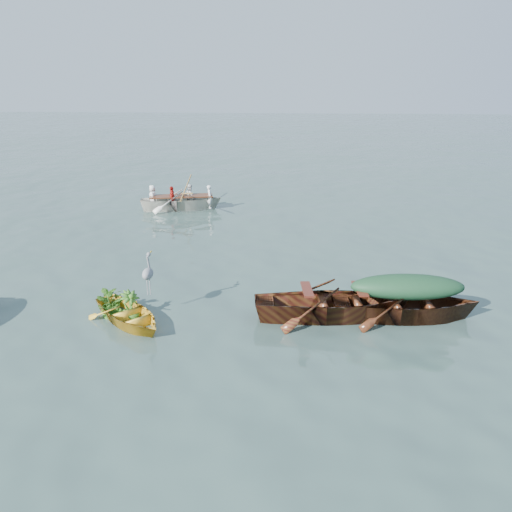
{
  "coord_description": "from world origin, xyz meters",
  "views": [
    {
      "loc": [
        1.21,
        -9.76,
        4.79
      ],
      "look_at": [
        0.19,
        2.35,
        0.5
      ],
      "focal_mm": 35.0,
      "sensor_mm": 36.0,
      "label": 1
    }
  ],
  "objects_px": {
    "yellow_dinghy": "(129,322)",
    "heron": "(148,279)",
    "open_wooden_boat": "(332,318)",
    "rowed_boat": "(182,210)",
    "green_tarp_boat": "(404,319)"
  },
  "relations": [
    {
      "from": "yellow_dinghy",
      "to": "heron",
      "type": "relative_size",
      "value": 2.9
    },
    {
      "from": "open_wooden_boat",
      "to": "rowed_boat",
      "type": "height_order",
      "value": "open_wooden_boat"
    },
    {
      "from": "yellow_dinghy",
      "to": "heron",
      "type": "height_order",
      "value": "heron"
    },
    {
      "from": "green_tarp_boat",
      "to": "rowed_boat",
      "type": "xyz_separation_m",
      "value": [
        -6.83,
        8.93,
        0.0
      ]
    },
    {
      "from": "yellow_dinghy",
      "to": "heron",
      "type": "bearing_deg",
      "value": 5.19
    },
    {
      "from": "rowed_boat",
      "to": "yellow_dinghy",
      "type": "bearing_deg",
      "value": 173.98
    },
    {
      "from": "heron",
      "to": "green_tarp_boat",
      "type": "bearing_deg",
      "value": -44.52
    },
    {
      "from": "green_tarp_boat",
      "to": "heron",
      "type": "relative_size",
      "value": 4.68
    },
    {
      "from": "yellow_dinghy",
      "to": "green_tarp_boat",
      "type": "bearing_deg",
      "value": -40.37
    },
    {
      "from": "open_wooden_boat",
      "to": "rowed_boat",
      "type": "relative_size",
      "value": 1.05
    },
    {
      "from": "green_tarp_boat",
      "to": "open_wooden_boat",
      "type": "bearing_deg",
      "value": 90.0
    },
    {
      "from": "yellow_dinghy",
      "to": "green_tarp_boat",
      "type": "relative_size",
      "value": 0.62
    },
    {
      "from": "rowed_boat",
      "to": "heron",
      "type": "bearing_deg",
      "value": 176.36
    },
    {
      "from": "green_tarp_boat",
      "to": "open_wooden_boat",
      "type": "height_order",
      "value": "open_wooden_boat"
    },
    {
      "from": "heron",
      "to": "rowed_boat",
      "type": "bearing_deg",
      "value": 51.71
    }
  ]
}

